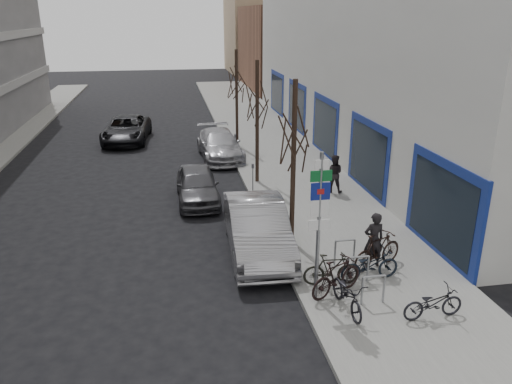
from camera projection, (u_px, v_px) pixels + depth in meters
name	position (u px, v px, depth m)	size (l,w,h in m)	color
ground	(226.00, 312.00, 13.02)	(120.00, 120.00, 0.00)	black
sidewalk_east	(298.00, 180.00, 22.99)	(5.00, 70.00, 0.15)	slate
commercial_building	(483.00, 56.00, 28.93)	(20.00, 32.00, 10.00)	#B7B7B2
brick_building_far	(306.00, 48.00, 50.85)	(12.00, 14.00, 8.00)	brown
tan_building_far	(279.00, 36.00, 64.66)	(13.00, 12.00, 9.00)	#937A5B
highway_sign_pole	(319.00, 219.00, 12.57)	(0.55, 0.10, 4.20)	gray
bike_rack	(358.00, 266.00, 13.97)	(0.66, 2.26, 0.83)	gray
tree_near	(294.00, 125.00, 15.30)	(1.80, 1.80, 5.50)	black
tree_mid	(257.00, 93.00, 21.32)	(1.80, 1.80, 5.50)	black
tree_far	(236.00, 76.00, 27.34)	(1.80, 1.80, 5.50)	black
meter_front	(282.00, 228.00, 15.84)	(0.10, 0.08, 1.27)	gray
meter_mid	(253.00, 175.00, 20.94)	(0.10, 0.08, 1.27)	gray
meter_back	(235.00, 144.00, 26.03)	(0.10, 0.08, 1.27)	gray
bike_near_left	(348.00, 292.00, 12.65)	(0.53, 1.74, 1.06)	black
bike_near_right	(337.00, 276.00, 13.37)	(0.53, 1.79, 1.09)	black
bike_mid_curb	(370.00, 263.00, 14.10)	(0.54, 1.77, 1.08)	black
bike_mid_inner	(331.00, 269.00, 13.87)	(0.47, 1.59, 0.97)	black
bike_far_curb	(433.00, 301.00, 12.34)	(0.49, 1.61, 0.98)	black
bike_far_inner	(378.00, 250.00, 14.77)	(0.57, 1.90, 1.15)	black
parked_car_front	(257.00, 228.00, 15.97)	(1.81, 5.19, 1.71)	#959599
parked_car_mid	(197.00, 185.00, 20.44)	(1.66, 4.13, 1.41)	#47474C
parked_car_back	(220.00, 145.00, 26.55)	(2.06, 5.06, 1.47)	#A3A3A8
lane_car	(127.00, 129.00, 30.03)	(2.48, 5.38, 1.50)	black
pedestrian_near	(374.00, 240.00, 14.78)	(0.63, 0.41, 1.72)	black
pedestrian_far	(334.00, 173.00, 21.02)	(0.61, 0.41, 1.65)	black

